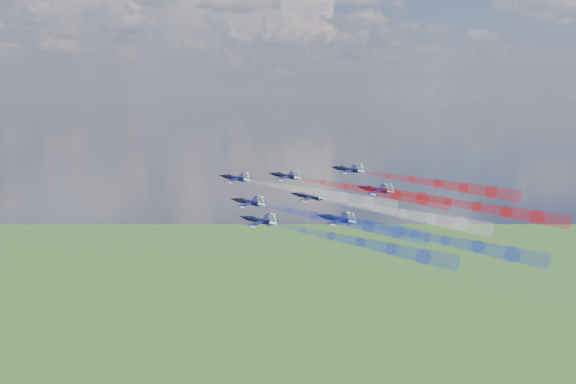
# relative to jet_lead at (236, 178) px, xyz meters

# --- Properties ---
(jet_lead) EXTENTS (13.17, 12.68, 5.13)m
(jet_lead) POSITION_rel_jet_lead_xyz_m (0.00, 0.00, 0.00)
(jet_lead) COLOR black
(trail_lead) EXTENTS (36.66, 23.60, 7.33)m
(trail_lead) POSITION_rel_jet_lead_xyz_m (21.37, -12.25, -2.02)
(trail_lead) COLOR white
(jet_inner_left) EXTENTS (13.17, 12.68, 5.13)m
(jet_inner_left) POSITION_rel_jet_lead_xyz_m (4.83, -15.39, -3.85)
(jet_inner_left) COLOR black
(trail_inner_left) EXTENTS (36.66, 23.60, 7.33)m
(trail_inner_left) POSITION_rel_jet_lead_xyz_m (26.20, -27.64, -5.88)
(trail_inner_left) COLOR #1832D3
(jet_inner_right) EXTENTS (13.17, 12.68, 5.13)m
(jet_inner_right) POSITION_rel_jet_lead_xyz_m (12.92, 3.38, 0.23)
(jet_inner_right) COLOR black
(trail_inner_right) EXTENTS (36.66, 23.60, 7.33)m
(trail_inner_right) POSITION_rel_jet_lead_xyz_m (34.29, -8.87, -1.80)
(trail_inner_right) COLOR red
(jet_outer_left) EXTENTS (13.17, 12.68, 5.13)m
(jet_outer_left) POSITION_rel_jet_lead_xyz_m (8.36, -28.12, -5.93)
(jet_outer_left) COLOR black
(trail_outer_left) EXTENTS (36.66, 23.60, 7.33)m
(trail_outer_left) POSITION_rel_jet_lead_xyz_m (29.72, -40.37, -7.95)
(trail_outer_left) COLOR #1832D3
(jet_center_third) EXTENTS (13.17, 12.68, 5.13)m
(jet_center_third) POSITION_rel_jet_lead_xyz_m (19.23, -10.11, -3.18)
(jet_center_third) COLOR black
(trail_center_third) EXTENTS (36.66, 23.60, 7.33)m
(trail_center_third) POSITION_rel_jet_lead_xyz_m (40.60, -22.36, -5.20)
(trail_center_third) COLOR white
(jet_outer_right) EXTENTS (13.17, 12.68, 5.13)m
(jet_outer_right) POSITION_rel_jet_lead_xyz_m (29.65, 5.81, 1.74)
(jet_outer_right) COLOR black
(trail_outer_right) EXTENTS (36.66, 23.60, 7.33)m
(trail_outer_right) POSITION_rel_jet_lead_xyz_m (51.02, -6.44, -0.29)
(trail_outer_right) COLOR red
(jet_rear_left) EXTENTS (13.17, 12.68, 5.13)m
(jet_rear_left) POSITION_rel_jet_lead_xyz_m (25.56, -26.96, -5.69)
(jet_rear_left) COLOR black
(trail_rear_left) EXTENTS (36.66, 23.60, 7.33)m
(trail_rear_left) POSITION_rel_jet_lead_xyz_m (46.92, -39.21, -7.71)
(trail_rear_left) COLOR #1832D3
(jet_rear_right) EXTENTS (13.17, 12.68, 5.13)m
(jet_rear_right) POSITION_rel_jet_lead_xyz_m (35.81, -9.34, -1.56)
(jet_rear_right) COLOR black
(trail_rear_right) EXTENTS (36.66, 23.60, 7.33)m
(trail_rear_right) POSITION_rel_jet_lead_xyz_m (57.18, -21.59, -3.59)
(trail_rear_right) COLOR red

